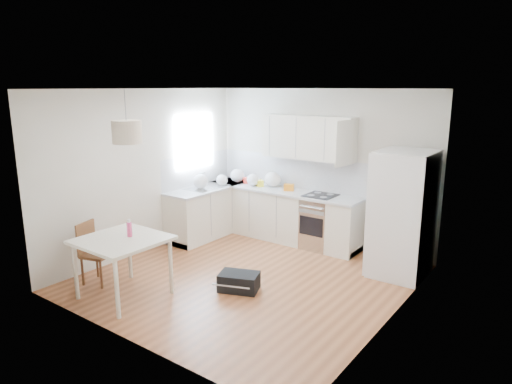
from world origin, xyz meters
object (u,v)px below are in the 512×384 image
gym_bag (239,282)px  dining_table (122,245)px  dining_chair (98,253)px  refrigerator (404,214)px

gym_bag → dining_table: bearing=-158.3°
dining_table → dining_chair: bearing=175.1°
dining_table → gym_bag: 1.63m
dining_table → dining_chair: 0.71m
dining_table → gym_bag: dining_table is taller
refrigerator → gym_bag: (-1.58, -1.89, -0.80)m
gym_bag → dining_chair: bearing=-172.3°
refrigerator → dining_chair: refrigerator is taller
refrigerator → gym_bag: size_ratio=3.49×
refrigerator → dining_chair: 4.43m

